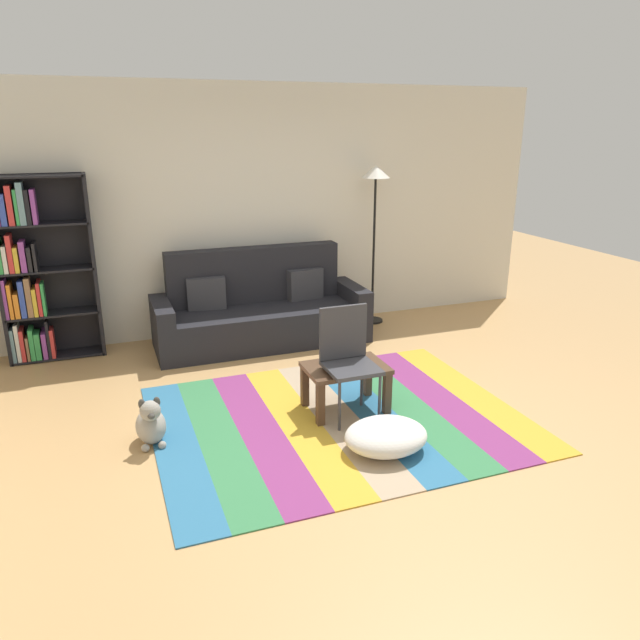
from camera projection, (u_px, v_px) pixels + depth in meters
name	position (u px, v px, depth m)	size (l,w,h in m)	color
ground_plane	(351.00, 418.00, 4.86)	(14.00, 14.00, 0.00)	tan
back_wall	(262.00, 210.00, 6.71)	(6.80, 0.10, 2.70)	silver
rug	(338.00, 418.00, 4.85)	(2.88, 2.28, 0.01)	teal
couch	(260.00, 312.00, 6.49)	(2.26, 0.80, 1.00)	black
bookshelf	(35.00, 273.00, 5.85)	(0.90, 0.28, 1.82)	black
coffee_table	(346.00, 375.00, 4.91)	(0.66, 0.45, 0.38)	#513826
pouf	(386.00, 436.00, 4.34)	(0.61, 0.52, 0.22)	white
dog	(151.00, 424.00, 4.43)	(0.22, 0.35, 0.40)	#9E998E
standing_lamp	(375.00, 193.00, 6.78)	(0.32, 0.32, 1.83)	black
tv_remote	(350.00, 362.00, 4.94)	(0.04, 0.15, 0.02)	black
folding_chair	(347.00, 353.00, 4.77)	(0.40, 0.40, 0.90)	#38383D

